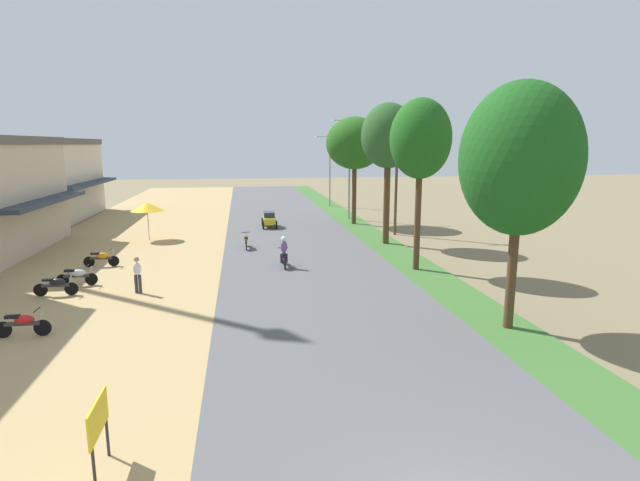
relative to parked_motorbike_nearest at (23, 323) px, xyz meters
name	(u,v)px	position (x,y,z in m)	size (l,w,h in m)	color
shophouse_far	(44,179)	(-9.26, 28.76, 2.91)	(7.62, 13.42, 6.90)	beige
parked_motorbike_nearest	(23,323)	(0.00, 0.00, 0.00)	(1.80, 0.54, 0.94)	black
parked_motorbike_second	(56,285)	(-0.55, 4.76, 0.00)	(1.80, 0.54, 0.94)	black
parked_motorbike_third	(77,275)	(-0.15, 6.27, 0.00)	(1.80, 0.54, 0.94)	black
parked_motorbike_fourth	(102,257)	(-0.02, 9.92, 0.00)	(1.80, 0.54, 0.94)	black
street_signboard	(98,422)	(4.47, -7.82, 0.55)	(0.06, 1.30, 1.50)	#262628
vendor_umbrella	(147,207)	(1.11, 17.36, 1.75)	(2.20, 2.20, 2.52)	#99999E
pedestrian_on_shoulder	(137,273)	(2.82, 4.62, 0.41)	(0.42, 0.34, 1.62)	#33333D
median_tree_nearest	(520,160)	(16.55, -1.71, 5.37)	(4.00, 4.00, 8.44)	#4C351E
median_tree_second	(421,140)	(16.19, 6.80, 6.09)	(3.05, 3.05, 8.62)	#4C351E
median_tree_third	(388,137)	(16.59, 13.69, 6.32)	(3.43, 3.43, 8.93)	#4C351E
median_tree_fourth	(355,143)	(16.36, 22.04, 5.92)	(4.56, 4.56, 8.51)	#4C351E
streetlamp_near	(349,162)	(16.52, 24.69, 4.35)	(3.16, 0.20, 8.48)	gray
streetlamp_mid	(330,165)	(16.52, 34.14, 3.73)	(3.16, 0.20, 7.27)	gray
utility_pole_near	(397,171)	(18.24, 16.97, 4.02)	(1.80, 0.20, 8.77)	brown
car_sedan_yellow	(269,219)	(9.44, 21.23, 0.19)	(1.10, 2.26, 1.19)	gold
motorbike_foreground_rider	(284,253)	(9.47, 8.26, 0.30)	(0.54, 1.80, 1.66)	black
motorbike_ahead_second	(246,240)	(7.57, 13.46, 0.02)	(0.54, 1.80, 0.94)	black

